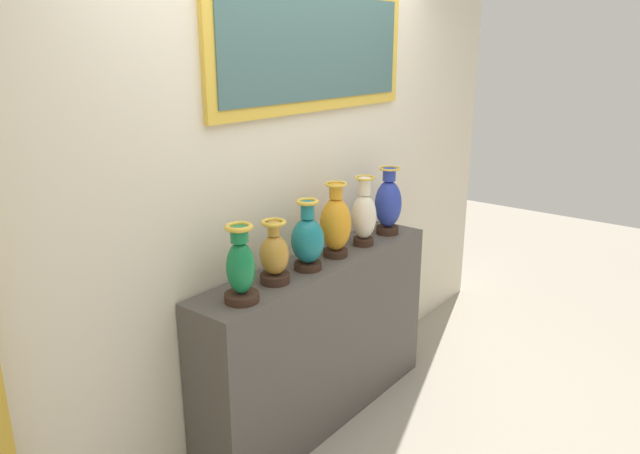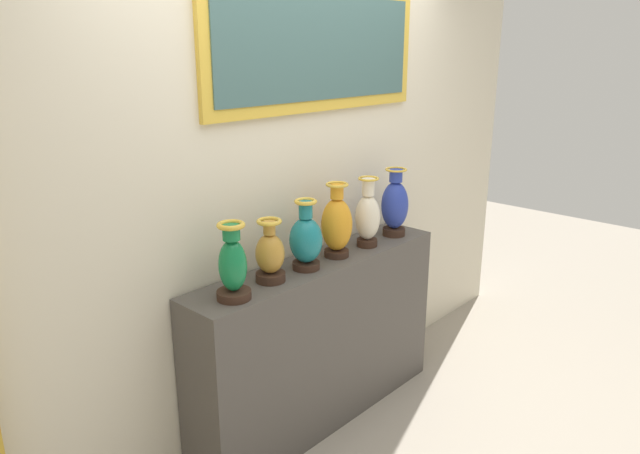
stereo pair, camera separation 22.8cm
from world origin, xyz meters
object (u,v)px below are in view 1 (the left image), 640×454
(vase_ochre, at_px, (274,256))
(vase_teal, at_px, (308,240))
(vase_cobalt, at_px, (388,204))
(vase_emerald, at_px, (241,268))
(vase_ivory, at_px, (364,215))
(vase_amber, at_px, (336,224))

(vase_ochre, distance_m, vase_teal, 0.24)
(vase_teal, distance_m, vase_cobalt, 0.77)
(vase_emerald, relative_size, vase_ivory, 0.90)
(vase_ivory, relative_size, vase_cobalt, 0.98)
(vase_emerald, bearing_deg, vase_ochre, 7.31)
(vase_amber, bearing_deg, vase_cobalt, -0.82)
(vase_amber, bearing_deg, vase_teal, -178.03)
(vase_ochre, bearing_deg, vase_amber, -0.33)
(vase_teal, xyz_separation_m, vase_amber, (0.25, 0.01, 0.02))
(vase_cobalt, bearing_deg, vase_teal, -179.92)
(vase_ochre, relative_size, vase_teal, 0.85)
(vase_ochre, distance_m, vase_cobalt, 1.00)
(vase_ivory, bearing_deg, vase_teal, 179.39)
(vase_ochre, relative_size, vase_amber, 0.77)
(vase_emerald, bearing_deg, vase_ivory, 0.94)
(vase_amber, xyz_separation_m, vase_cobalt, (0.52, -0.01, 0.00))
(vase_ochre, bearing_deg, vase_ivory, -1.30)
(vase_teal, height_order, vase_cobalt, vase_cobalt)
(vase_amber, bearing_deg, vase_ochre, 179.67)
(vase_ochre, bearing_deg, vase_emerald, -172.69)
(vase_emerald, xyz_separation_m, vase_amber, (0.74, 0.03, 0.02))
(vase_teal, relative_size, vase_ivory, 0.92)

